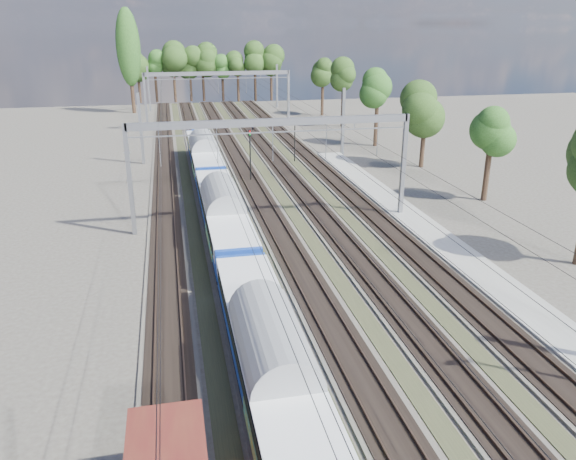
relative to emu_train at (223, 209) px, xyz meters
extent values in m
cube|color=#47423A|center=(-4.50, 17.94, -2.54)|extent=(3.00, 130.00, 0.15)
cube|color=black|center=(-4.50, 17.94, -2.45)|extent=(2.50, 130.00, 0.06)
cube|color=#473326|center=(-5.22, 17.94, -2.35)|extent=(0.08, 130.00, 0.14)
cube|color=#473326|center=(-3.78, 17.94, -2.35)|extent=(0.08, 130.00, 0.14)
cube|color=#47423A|center=(0.00, 17.94, -2.54)|extent=(3.00, 130.00, 0.15)
cube|color=black|center=(0.00, 17.94, -2.45)|extent=(2.50, 130.00, 0.06)
cube|color=#473326|center=(-0.72, 17.94, -2.35)|extent=(0.08, 130.00, 0.14)
cube|color=#473326|center=(0.72, 17.94, -2.35)|extent=(0.08, 130.00, 0.14)
cube|color=#47423A|center=(4.50, 17.94, -2.54)|extent=(3.00, 130.00, 0.15)
cube|color=black|center=(4.50, 17.94, -2.45)|extent=(2.50, 130.00, 0.06)
cube|color=#473326|center=(3.78, 17.94, -2.35)|extent=(0.08, 130.00, 0.14)
cube|color=#473326|center=(5.22, 17.94, -2.35)|extent=(0.08, 130.00, 0.14)
cube|color=#47423A|center=(9.00, 17.94, -2.54)|extent=(3.00, 130.00, 0.15)
cube|color=black|center=(9.00, 17.94, -2.45)|extent=(2.50, 130.00, 0.06)
cube|color=#473326|center=(8.28, 17.94, -2.35)|extent=(0.08, 130.00, 0.14)
cube|color=#473326|center=(9.72, 17.94, -2.35)|extent=(0.08, 130.00, 0.14)
cube|color=#47423A|center=(13.50, 17.94, -2.54)|extent=(3.00, 130.00, 0.15)
cube|color=black|center=(13.50, 17.94, -2.45)|extent=(2.50, 130.00, 0.06)
cube|color=#473326|center=(12.78, 17.94, -2.35)|extent=(0.08, 130.00, 0.14)
cube|color=#473326|center=(14.22, 17.94, -2.35)|extent=(0.08, 130.00, 0.14)
cube|color=#2E2F1E|center=(-2.25, 17.94, -2.59)|extent=(1.10, 130.00, 0.05)
cube|color=#2E2F1E|center=(2.25, 17.94, -2.59)|extent=(1.10, 130.00, 0.05)
cube|color=#2E2F1E|center=(6.75, 17.94, -2.59)|extent=(1.10, 130.00, 0.05)
cube|color=#2E2F1E|center=(11.25, 17.94, -2.59)|extent=(1.10, 130.00, 0.05)
cube|color=gray|center=(16.50, -7.06, -2.47)|extent=(3.00, 70.00, 0.30)
cube|color=gray|center=(-7.00, 2.94, 1.88)|extent=(0.35, 0.35, 9.00)
cube|color=gray|center=(16.00, 2.94, 1.88)|extent=(0.35, 0.35, 9.00)
cube|color=gray|center=(4.50, 2.94, 6.08)|extent=(23.00, 0.35, 0.60)
cube|color=gray|center=(-7.00, 50.94, 1.88)|extent=(0.35, 0.35, 9.00)
cube|color=gray|center=(16.00, 50.94, 1.88)|extent=(0.35, 0.35, 9.00)
cube|color=gray|center=(4.50, 50.94, 6.08)|extent=(23.00, 0.35, 0.60)
cube|color=gray|center=(-7.00, 27.94, 1.63)|extent=(0.35, 0.35, 8.50)
cube|color=gray|center=(-7.00, 72.94, 1.63)|extent=(0.35, 0.35, 8.50)
cube|color=gray|center=(18.30, 27.94, 1.63)|extent=(0.35, 0.35, 8.50)
cube|color=gray|center=(18.30, 72.94, 1.63)|extent=(0.35, 0.35, 8.50)
cylinder|color=black|center=(-4.50, 17.94, 2.88)|extent=(0.03, 130.00, 0.03)
cylinder|color=black|center=(-4.50, 17.94, 3.98)|extent=(0.03, 130.00, 0.03)
cylinder|color=black|center=(0.00, 17.94, 2.88)|extent=(0.03, 130.00, 0.03)
cylinder|color=black|center=(0.00, 17.94, 3.98)|extent=(0.03, 130.00, 0.03)
cylinder|color=black|center=(4.50, 17.94, 2.88)|extent=(0.03, 130.00, 0.03)
cylinder|color=black|center=(4.50, 17.94, 3.98)|extent=(0.03, 130.00, 0.03)
cylinder|color=black|center=(9.00, 17.94, 2.88)|extent=(0.03, 130.00, 0.03)
cylinder|color=black|center=(9.00, 17.94, 3.98)|extent=(0.03, 130.00, 0.03)
cylinder|color=black|center=(13.50, 17.94, 2.88)|extent=(0.03, 130.00, 0.03)
cylinder|color=black|center=(13.50, 17.94, 3.98)|extent=(0.03, 130.00, 0.03)
cylinder|color=black|center=(-9.31, 85.70, 0.39)|extent=(0.56, 0.56, 6.01)
sphere|color=#213C16|center=(-9.31, 85.70, 5.20)|extent=(4.46, 4.46, 4.46)
cylinder|color=black|center=(-6.47, 85.25, 0.54)|extent=(0.56, 0.56, 6.31)
sphere|color=#213C16|center=(-6.47, 85.25, 5.59)|extent=(4.93, 4.93, 4.93)
cylinder|color=black|center=(-2.18, 84.43, 1.06)|extent=(0.56, 0.56, 7.36)
sphere|color=#213C16|center=(-2.18, 84.43, 6.95)|extent=(4.28, 4.28, 4.28)
cylinder|color=black|center=(0.91, 85.14, 0.69)|extent=(0.56, 0.56, 6.62)
sphere|color=#213C16|center=(0.91, 85.14, 5.99)|extent=(5.24, 5.24, 5.24)
cylinder|color=black|center=(5.07, 83.16, 0.85)|extent=(0.56, 0.56, 6.94)
sphere|color=#213C16|center=(5.07, 83.16, 6.41)|extent=(4.75, 4.75, 4.75)
cylinder|color=black|center=(8.06, 83.61, 0.94)|extent=(0.56, 0.56, 7.12)
sphere|color=#213C16|center=(8.06, 83.61, 6.64)|extent=(4.34, 4.34, 4.34)
cylinder|color=black|center=(12.00, 86.50, 0.29)|extent=(0.56, 0.56, 5.82)
sphere|color=#213C16|center=(12.00, 86.50, 4.94)|extent=(4.67, 4.67, 4.67)
cylinder|color=black|center=(16.14, 85.29, 0.99)|extent=(0.56, 0.56, 7.22)
sphere|color=#213C16|center=(16.14, 85.29, 6.76)|extent=(5.35, 5.35, 5.35)
cylinder|color=black|center=(18.83, 84.98, 1.01)|extent=(0.56, 0.56, 7.26)
sphere|color=#213C16|center=(18.83, 84.98, 6.82)|extent=(5.16, 5.16, 5.16)
cylinder|color=black|center=(24.08, -8.53, 0.60)|extent=(0.56, 0.56, 6.43)
cylinder|color=black|center=(24.79, 5.55, 0.58)|extent=(0.56, 0.56, 6.39)
sphere|color=#213C16|center=(24.79, 5.55, 5.69)|extent=(4.77, 4.77, 4.77)
cylinder|color=black|center=(25.40, 19.01, -0.01)|extent=(0.56, 0.56, 5.21)
sphere|color=#213C16|center=(25.40, 19.01, 4.15)|extent=(3.96, 3.96, 3.96)
cylinder|color=black|center=(25.71, 34.08, -0.07)|extent=(0.56, 0.56, 5.10)
sphere|color=#213C16|center=(25.71, 34.08, 4.02)|extent=(4.44, 4.44, 4.44)
cylinder|color=black|center=(25.70, 45.83, 0.10)|extent=(0.56, 0.56, 5.44)
sphere|color=#213C16|center=(25.70, 45.83, 4.46)|extent=(3.91, 3.91, 3.91)
cylinder|color=black|center=(25.55, 59.59, 0.66)|extent=(0.56, 0.56, 6.55)
sphere|color=#213C16|center=(25.55, 59.59, 5.90)|extent=(4.64, 4.64, 4.64)
cylinder|color=black|center=(-10.00, 70.94, 5.38)|extent=(0.70, 0.70, 16.00)
ellipsoid|color=#214918|center=(-10.00, 70.94, 9.38)|extent=(4.40, 4.40, 14.08)
cube|color=black|center=(0.00, -13.66, -2.04)|extent=(2.08, 3.12, 0.83)
cube|color=navy|center=(0.00, -20.95, -0.48)|extent=(2.92, 20.83, 1.98)
cube|color=silver|center=(0.00, -20.95, 0.04)|extent=(3.00, 19.99, 0.99)
cube|color=black|center=(1.51, -20.95, 0.04)|extent=(0.04, 17.70, 0.73)
cube|color=#DCC30B|center=(0.00, -25.53, -1.00)|extent=(3.02, 5.83, 0.73)
cylinder|color=#919497|center=(0.00, -20.95, 0.51)|extent=(2.96, 20.83, 2.96)
cube|color=black|center=(0.00, -6.81, -2.04)|extent=(2.08, 3.12, 0.83)
cube|color=black|center=(0.00, 7.77, -2.04)|extent=(2.08, 3.12, 0.83)
cube|color=navy|center=(0.00, 0.48, -0.48)|extent=(2.92, 20.83, 1.98)
cube|color=silver|center=(0.00, 0.48, 0.04)|extent=(3.00, 19.99, 0.99)
cube|color=black|center=(1.51, 0.48, 0.04)|extent=(0.04, 17.70, 0.73)
cube|color=#DCC30B|center=(0.00, -4.10, -1.00)|extent=(3.02, 5.83, 0.73)
cylinder|color=#919497|center=(0.00, 0.48, 0.51)|extent=(2.96, 20.83, 2.96)
cube|color=black|center=(0.00, 14.62, -2.04)|extent=(2.08, 3.12, 0.83)
cube|color=black|center=(0.00, 29.19, -2.04)|extent=(2.08, 3.12, 0.83)
cube|color=navy|center=(0.00, 21.90, -0.48)|extent=(2.92, 20.83, 1.98)
cube|color=silver|center=(0.00, 21.90, 0.04)|extent=(3.00, 19.99, 0.99)
cube|color=black|center=(1.51, 21.90, 0.04)|extent=(0.04, 17.70, 0.73)
cube|color=#DCC30B|center=(0.00, 17.32, -1.00)|extent=(3.02, 5.83, 0.73)
cylinder|color=#919497|center=(0.00, 21.90, 0.51)|extent=(2.96, 20.83, 2.96)
imported|color=black|center=(9.37, 47.09, -1.69)|extent=(0.46, 0.69, 1.85)
cylinder|color=black|center=(4.64, 17.15, -0.16)|extent=(0.14, 0.14, 4.92)
cube|color=black|center=(4.64, 17.15, 2.65)|extent=(0.40, 0.32, 0.69)
sphere|color=red|center=(4.64, 17.02, 2.84)|extent=(0.16, 0.16, 0.16)
sphere|color=#0C9919|center=(4.64, 17.02, 2.50)|extent=(0.16, 0.16, 0.16)
cylinder|color=black|center=(11.35, 25.30, -0.27)|extent=(0.13, 0.13, 4.69)
cube|color=black|center=(11.35, 25.30, 2.40)|extent=(0.37, 0.28, 0.66)
sphere|color=red|center=(11.35, 25.18, 2.59)|extent=(0.15, 0.15, 0.15)
sphere|color=#0C9919|center=(11.35, 25.18, 2.26)|extent=(0.15, 0.15, 0.15)
camera|label=1|loc=(-3.64, -41.52, 13.52)|focal=35.00mm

